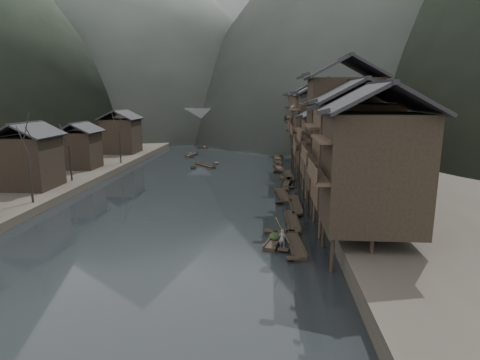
{
  "coord_description": "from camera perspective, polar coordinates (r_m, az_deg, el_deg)",
  "views": [
    {
      "loc": [
        9.52,
        -37.85,
        12.54
      ],
      "look_at": [
        6.13,
        9.24,
        2.5
      ],
      "focal_mm": 30.0,
      "sensor_mm": 36.0,
      "label": 1
    }
  ],
  "objects": [
    {
      "name": "bare_trees",
      "position": [
        56.76,
        -23.87,
        5.18
      ],
      "size": [
        3.99,
        42.11,
        7.97
      ],
      "color": "black",
      "rests_on": "left_bank"
    },
    {
      "name": "moored_sampans",
      "position": [
        59.81,
        6.28,
        0.03
      ],
      "size": [
        3.09,
        59.63,
        0.47
      ],
      "color": "black",
      "rests_on": "water"
    },
    {
      "name": "left_houses",
      "position": [
        65.64,
        -23.22,
        5.02
      ],
      "size": [
        8.1,
        53.2,
        8.73
      ],
      "color": "black",
      "rests_on": "left_bank"
    },
    {
      "name": "left_bank",
      "position": [
        90.47,
        -25.45,
        3.25
      ],
      "size": [
        40.0,
        200.0,
        1.2
      ],
      "primitive_type": "cube",
      "color": "#2D2823",
      "rests_on": "ground"
    },
    {
      "name": "right_bank",
      "position": [
        82.74,
        22.04,
        3.04
      ],
      "size": [
        40.0,
        200.0,
        1.8
      ],
      "primitive_type": "cube",
      "color": "#2D2823",
      "rests_on": "ground"
    },
    {
      "name": "cargo_heap",
      "position": [
        35.34,
        5.03,
        -7.48
      ],
      "size": [
        1.13,
        1.48,
        0.68
      ],
      "primitive_type": "ellipsoid",
      "color": "black",
      "rests_on": "hero_sampan"
    },
    {
      "name": "midriver_boats",
      "position": [
        91.77,
        -4.6,
        4.24
      ],
      "size": [
        8.14,
        46.95,
        0.45
      ],
      "color": "black",
      "rests_on": "water"
    },
    {
      "name": "stilt_houses",
      "position": [
        57.48,
        11.99,
        8.16
      ],
      "size": [
        9.0,
        67.6,
        16.65
      ],
      "color": "black",
      "rests_on": "ground"
    },
    {
      "name": "water",
      "position": [
        41.0,
        -9.57,
        -5.98
      ],
      "size": [
        300.0,
        300.0,
        0.0
      ],
      "primitive_type": "plane",
      "color": "black",
      "rests_on": "ground"
    },
    {
      "name": "boatman",
      "position": [
        33.35,
        6.01,
        -7.88
      ],
      "size": [
        0.63,
        0.46,
        1.59
      ],
      "primitive_type": "imported",
      "rotation": [
        0.0,
        0.0,
        3.0
      ],
      "color": "slate",
      "rests_on": "hero_sampan"
    },
    {
      "name": "hero_sampan",
      "position": [
        35.32,
        5.12,
        -8.48
      ],
      "size": [
        2.26,
        5.2,
        0.44
      ],
      "color": "black",
      "rests_on": "water"
    },
    {
      "name": "bamboo_pole",
      "position": [
        32.59,
        6.46,
        -3.73
      ],
      "size": [
        1.6,
        1.66,
        3.43
      ],
      "primitive_type": "cylinder",
      "rotation": [
        0.57,
        0.0,
        -0.77
      ],
      "color": "#8C7A51",
      "rests_on": "boatman"
    },
    {
      "name": "stone_bridge",
      "position": [
        110.52,
        -0.85,
        8.15
      ],
      "size": [
        40.0,
        6.0,
        9.0
      ],
      "color": "#4C4C4F",
      "rests_on": "ground"
    }
  ]
}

